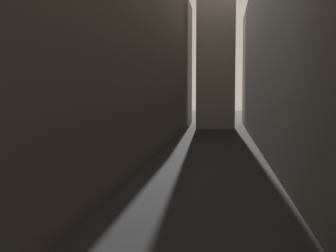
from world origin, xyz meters
TOP-DOWN VIEW (x-y plane):
  - ground_plane at (0.00, 48.00)m, footprint 264.00×264.00m
  - building_block_left at (-11.51, 50.00)m, footprint 12.03×108.00m

SIDE VIEW (x-z plane):
  - ground_plane at x=0.00m, z-range 0.00..0.00m
  - building_block_left at x=-11.51m, z-range 0.00..24.97m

